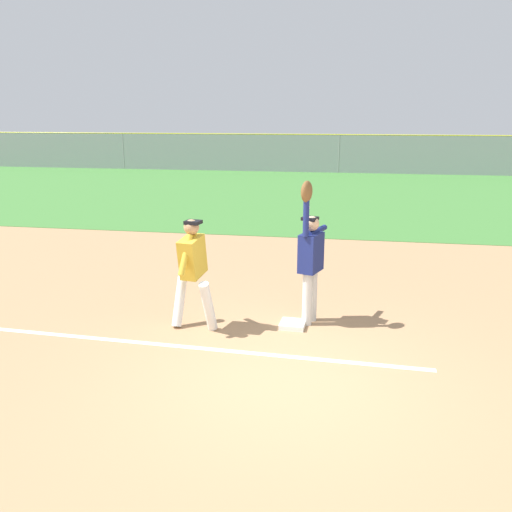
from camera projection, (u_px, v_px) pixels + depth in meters
ground_plane at (286, 380)px, 6.67m from camera, size 77.80×77.80×0.00m
outfield_grass at (333, 194)px, 22.08m from camera, size 50.95×16.61×0.01m
chalk_foul_line at (25, 332)px, 8.14m from camera, size 11.99×0.58×0.01m
first_base at (293, 324)px, 8.32m from camera, size 0.40×0.40×0.08m
fielder at (310, 255)px, 8.21m from camera, size 0.41×0.88×2.28m
runner at (193, 267)px, 8.01m from camera, size 0.75×0.84×1.72m
baseball at (308, 208)px, 8.38m from camera, size 0.07×0.07×0.07m
outfield_fence at (339, 154)px, 29.71m from camera, size 51.03×0.08×2.13m
parked_car_silver at (209, 153)px, 35.15m from camera, size 4.48×2.28×1.25m
parked_car_blue at (295, 154)px, 34.54m from camera, size 4.40×2.12×1.25m
parked_car_white at (380, 155)px, 33.60m from camera, size 4.47×2.25×1.25m
parked_car_tan at (477, 156)px, 32.95m from camera, size 4.49×2.29×1.25m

